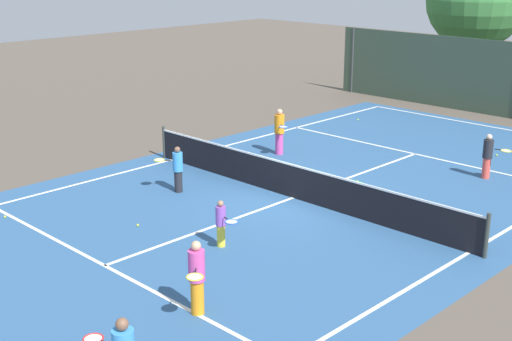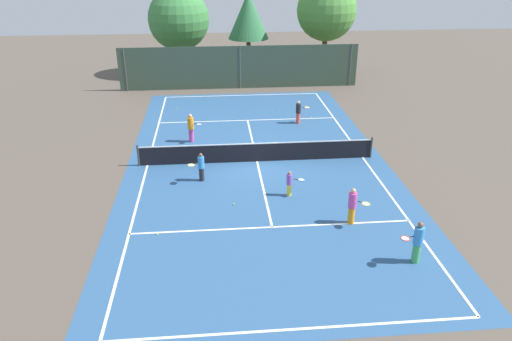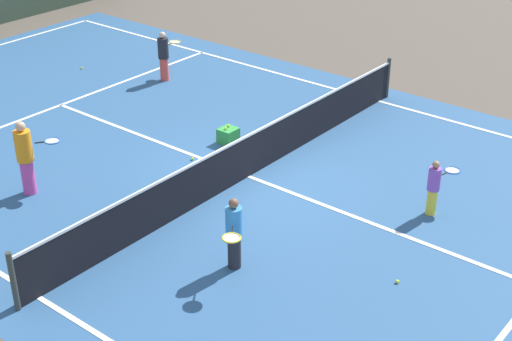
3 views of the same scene
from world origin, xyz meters
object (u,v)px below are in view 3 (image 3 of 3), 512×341
(player_4, at_px, (435,186))
(tennis_ball_5, at_px, (167,63))
(player_0, at_px, (164,55))
(ball_crate, at_px, (228,135))
(tennis_ball_4, at_px, (192,159))
(player_3, at_px, (234,233))
(tennis_ball_2, at_px, (82,68))
(player_1, at_px, (26,157))
(tennis_ball_0, at_px, (397,282))

(player_4, relative_size, tennis_ball_5, 17.60)
(player_0, distance_m, tennis_ball_5, 1.53)
(ball_crate, distance_m, tennis_ball_5, 5.89)
(player_0, bearing_deg, tennis_ball_4, -128.43)
(player_3, bearing_deg, ball_crate, 41.90)
(player_3, xyz_separation_m, tennis_ball_2, (4.95, 10.13, -0.68))
(player_3, bearing_deg, player_4, -25.34)
(player_4, bearing_deg, player_3, 154.66)
(player_0, xyz_separation_m, tennis_ball_2, (-0.91, 2.57, -0.70))
(player_1, xyz_separation_m, player_3, (0.59, -5.05, -0.12))
(player_3, distance_m, ball_crate, 5.17)
(player_4, xyz_separation_m, tennis_ball_5, (2.97, 10.33, -0.58))
(player_1, bearing_deg, tennis_ball_5, 24.84)
(tennis_ball_0, height_order, tennis_ball_4, same)
(player_1, xyz_separation_m, tennis_ball_4, (3.20, -1.59, -0.80))
(ball_crate, relative_size, tennis_ball_0, 6.45)
(tennis_ball_0, bearing_deg, player_3, 119.23)
(ball_crate, bearing_deg, player_4, -89.44)
(player_1, distance_m, tennis_ball_0, 7.81)
(player_3, relative_size, player_4, 1.19)
(player_1, height_order, tennis_ball_2, player_1)
(player_4, relative_size, tennis_ball_0, 17.60)
(player_0, relative_size, tennis_ball_5, 21.48)
(ball_crate, height_order, tennis_ball_0, ball_crate)
(tennis_ball_2, relative_size, tennis_ball_4, 1.00)
(player_4, bearing_deg, ball_crate, 90.56)
(ball_crate, bearing_deg, player_0, 63.76)
(player_1, bearing_deg, ball_crate, -20.04)
(tennis_ball_4, bearing_deg, tennis_ball_2, 70.66)
(tennis_ball_4, bearing_deg, tennis_ball_5, 49.87)
(player_3, relative_size, tennis_ball_5, 20.86)
(player_0, relative_size, player_1, 0.88)
(player_3, bearing_deg, tennis_ball_0, -60.77)
(tennis_ball_2, bearing_deg, tennis_ball_4, -109.34)
(player_0, bearing_deg, tennis_ball_2, 109.51)
(player_3, distance_m, tennis_ball_4, 4.38)
(player_4, bearing_deg, player_0, 78.08)
(ball_crate, xyz_separation_m, tennis_ball_4, (-1.22, 0.02, -0.15))
(player_3, height_order, ball_crate, player_3)
(player_3, distance_m, tennis_ball_0, 2.91)
(ball_crate, relative_size, tennis_ball_2, 6.45)
(player_1, xyz_separation_m, ball_crate, (4.42, -1.61, -0.65))
(player_1, bearing_deg, player_3, -83.30)
(player_1, relative_size, player_4, 1.39)
(ball_crate, height_order, tennis_ball_4, ball_crate)
(player_1, relative_size, tennis_ball_4, 24.39)
(tennis_ball_4, bearing_deg, ball_crate, -1.17)
(player_0, xyz_separation_m, tennis_ball_5, (0.99, 0.93, -0.70))
(tennis_ball_0, bearing_deg, player_0, 65.95)
(ball_crate, distance_m, tennis_ball_2, 6.79)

